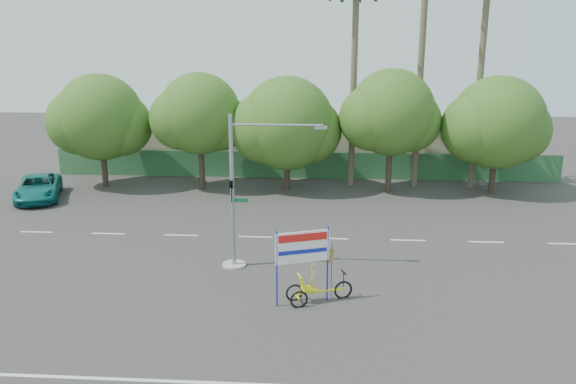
{
  "coord_description": "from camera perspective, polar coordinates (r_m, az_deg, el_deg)",
  "views": [
    {
      "loc": [
        1.58,
        -19.92,
        9.98
      ],
      "look_at": [
        -0.03,
        4.27,
        3.5
      ],
      "focal_mm": 35.0,
      "sensor_mm": 36.0,
      "label": 1
    }
  ],
  "objects": [
    {
      "name": "palm_short",
      "position": [
        39.49,
        6.76,
        13.24
      ],
      "size": [
        3.73,
        3.79,
        14.45
      ],
      "color": "#70604C",
      "rests_on": "ground"
    },
    {
      "name": "traffic_signal",
      "position": [
        25.21,
        -4.97,
        -1.36
      ],
      "size": [
        4.72,
        1.1,
        7.0
      ],
      "color": "gray",
      "rests_on": "ground"
    },
    {
      "name": "trike_billboard",
      "position": [
        22.19,
        2.24,
        -8.17
      ],
      "size": [
        3.04,
        1.36,
        3.14
      ],
      "rotation": [
        0.0,
        0.0,
        0.34
      ],
      "color": "black",
      "rests_on": "ground"
    },
    {
      "name": "building_right",
      "position": [
        47.09,
        11.61,
        4.66
      ],
      "size": [
        14.0,
        8.0,
        3.6
      ],
      "primitive_type": "cube",
      "color": "beige",
      "rests_on": "ground"
    },
    {
      "name": "ground",
      "position": [
        22.34,
        -0.67,
        -11.57
      ],
      "size": [
        120.0,
        120.0,
        0.0
      ],
      "primitive_type": "plane",
      "color": "#33302D",
      "rests_on": "ground"
    },
    {
      "name": "building_left",
      "position": [
        48.03,
        -10.26,
        5.16
      ],
      "size": [
        12.0,
        8.0,
        4.0
      ],
      "primitive_type": "cube",
      "color": "beige",
      "rests_on": "ground"
    },
    {
      "name": "pickup_truck",
      "position": [
        40.23,
        -24.03,
        0.42
      ],
      "size": [
        4.37,
        6.13,
        1.55
      ],
      "primitive_type": "imported",
      "rotation": [
        0.0,
        0.0,
        0.36
      ],
      "color": "#0F6A65",
      "rests_on": "ground"
    },
    {
      "name": "tree_left",
      "position": [
        39.2,
        -9.03,
        7.57
      ],
      "size": [
        6.66,
        5.6,
        8.07
      ],
      "color": "#473828",
      "rests_on": "ground"
    },
    {
      "name": "tree_far_left",
      "position": [
        41.35,
        -18.59,
        6.94
      ],
      "size": [
        7.14,
        6.0,
        7.96
      ],
      "color": "#473828",
      "rests_on": "ground"
    },
    {
      "name": "palm_mid",
      "position": [
        40.78,
        19.13,
        13.35
      ],
      "size": [
        3.73,
        3.79,
        15.45
      ],
      "color": "#70604C",
      "rests_on": "ground"
    },
    {
      "name": "tree_far_right",
      "position": [
        39.95,
        20.42,
        6.36
      ],
      "size": [
        7.38,
        6.2,
        7.94
      ],
      "color": "#473828",
      "rests_on": "ground"
    },
    {
      "name": "fence",
      "position": [
        42.42,
        1.57,
        2.74
      ],
      "size": [
        38.0,
        0.08,
        2.0
      ],
      "primitive_type": "cube",
      "color": "#336B3D",
      "rests_on": "ground"
    },
    {
      "name": "palm_tall",
      "position": [
        39.95,
        13.53,
        15.27
      ],
      "size": [
        3.73,
        3.79,
        17.45
      ],
      "color": "#70604C",
      "rests_on": "ground"
    },
    {
      "name": "tree_center",
      "position": [
        38.41,
        -0.18,
        6.71
      ],
      "size": [
        7.62,
        6.4,
        7.85
      ],
      "color": "#473828",
      "rests_on": "ground"
    },
    {
      "name": "tree_right",
      "position": [
        38.47,
        10.38,
        7.64
      ],
      "size": [
        6.9,
        5.8,
        8.36
      ],
      "color": "#473828",
      "rests_on": "ground"
    }
  ]
}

